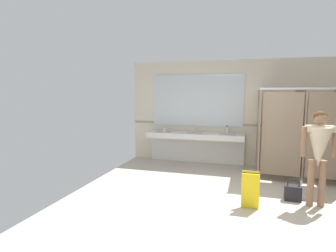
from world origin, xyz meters
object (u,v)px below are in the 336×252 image
at_px(paper_cup, 164,130).
at_px(wet_floor_sign, 250,190).
at_px(person_standing, 319,147).
at_px(handbag, 293,193).
at_px(soap_dispenser, 227,130).

distance_m(paper_cup, wet_floor_sign, 3.38).
distance_m(person_standing, paper_cup, 3.88).
xyz_separation_m(handbag, paper_cup, (-2.95, 1.94, 0.73)).
xyz_separation_m(person_standing, soap_dispenser, (-1.64, 2.30, -0.09)).
bearing_deg(wet_floor_sign, soap_dispenser, 102.29).
relative_size(handbag, wet_floor_sign, 0.66).
bearing_deg(wet_floor_sign, person_standing, 21.05).
distance_m(handbag, wet_floor_sign, 0.93).
relative_size(person_standing, soap_dispenser, 7.98).
xyz_separation_m(soap_dispenser, paper_cup, (-1.63, -0.21, -0.04)).
height_order(handbag, wet_floor_sign, wet_floor_sign).
relative_size(paper_cup, wet_floor_sign, 0.14).
bearing_deg(handbag, paper_cup, 146.66).
relative_size(handbag, soap_dispenser, 2.01).
height_order(handbag, soap_dispenser, soap_dispenser).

